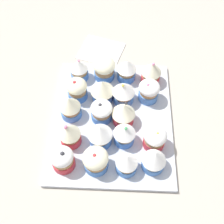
{
  "coord_description": "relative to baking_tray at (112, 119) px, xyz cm",
  "views": [
    {
      "loc": [
        42.34,
        1.74,
        68.39
      ],
      "look_at": [
        0.0,
        0.0,
        4.2
      ],
      "focal_mm": 45.7,
      "sensor_mm": 36.0,
      "label": 1
    }
  ],
  "objects": [
    {
      "name": "cupcake_9",
      "position": [
        14.39,
        -3.35,
        4.04
      ],
      "size": [
        6.34,
        6.34,
        7.1
      ],
      "color": "#477AC6",
      "rests_on": "baking_tray"
    },
    {
      "name": "cupcake_11",
      "position": [
        -6.34,
        3.0,
        4.37
      ],
      "size": [
        6.38,
        6.38,
        7.48
      ],
      "color": "#477AC6",
      "rests_on": "baking_tray"
    },
    {
      "name": "cupcake_14",
      "position": [
        14.79,
        4.14,
        4.06
      ],
      "size": [
        5.35,
        5.35,
        6.83
      ],
      "color": "#477AC6",
      "rests_on": "baking_tray"
    },
    {
      "name": "cupcake_15",
      "position": [
        -13.87,
        10.95,
        4.66
      ],
      "size": [
        5.95,
        5.95,
        8.08
      ],
      "color": "#D1333D",
      "rests_on": "baking_tray"
    },
    {
      "name": "cupcake_1",
      "position": [
        -7.06,
        -10.22,
        4.11
      ],
      "size": [
        5.83,
        5.83,
        7.27
      ],
      "color": "#477AC6",
      "rests_on": "baking_tray"
    },
    {
      "name": "cupcake_12",
      "position": [
        0.85,
        3.11,
        4.49
      ],
      "size": [
        6.32,
        6.32,
        7.63
      ],
      "color": "#D1333D",
      "rests_on": "baking_tray"
    },
    {
      "name": "baking_tray",
      "position": [
        0.0,
        0.0,
        0.0
      ],
      "size": [
        40.22,
        33.1,
        1.2
      ],
      "color": "silver",
      "rests_on": "ground_plane"
    },
    {
      "name": "cupcake_0",
      "position": [
        -14.38,
        -10.41,
        4.15
      ],
      "size": [
        5.34,
        5.34,
        7.24
      ],
      "color": "#477AC6",
      "rests_on": "baking_tray"
    },
    {
      "name": "cupcake_13",
      "position": [
        6.93,
        3.46,
        4.19
      ],
      "size": [
        5.7,
        5.7,
        7.2
      ],
      "color": "#477AC6",
      "rests_on": "baking_tray"
    },
    {
      "name": "cupcake_10",
      "position": [
        -14.68,
        3.75,
        4.43
      ],
      "size": [
        5.77,
        5.77,
        7.43
      ],
      "color": "#477AC6",
      "rests_on": "baking_tray"
    },
    {
      "name": "cupcake_16",
      "position": [
        -7.32,
        10.13,
        4.02
      ],
      "size": [
        5.99,
        5.99,
        6.91
      ],
      "color": "#477AC6",
      "rests_on": "baking_tray"
    },
    {
      "name": "ground_plane",
      "position": [
        0.0,
        0.0,
        -2.1
      ],
      "size": [
        180.0,
        180.0,
        3.0
      ],
      "primitive_type": "cube",
      "color": "#B2A899"
    },
    {
      "name": "cupcake_3",
      "position": [
        7.7,
        -10.42,
        4.5
      ],
      "size": [
        5.6,
        5.6,
        7.97
      ],
      "color": "#D1333D",
      "rests_on": "baking_tray"
    },
    {
      "name": "cupcake_2",
      "position": [
        -0.67,
        -11.33,
        4.51
      ],
      "size": [
        5.76,
        5.76,
        7.72
      ],
      "color": "#477AC6",
      "rests_on": "baking_tray"
    },
    {
      "name": "cupcake_17",
      "position": [
        7.71,
        11.16,
        3.96
      ],
      "size": [
        5.9,
        5.9,
        6.8
      ],
      "color": "#D1333D",
      "rests_on": "baking_tray"
    },
    {
      "name": "cupcake_6",
      "position": [
        -6.69,
        -2.96,
        4.56
      ],
      "size": [
        6.73,
        6.73,
        7.48
      ],
      "color": "#477AC6",
      "rests_on": "baking_tray"
    },
    {
      "name": "cupcake_8",
      "position": [
        7.43,
        -2.71,
        4.52
      ],
      "size": [
        6.35,
        6.35,
        7.48
      ],
      "color": "#477AC6",
      "rests_on": "baking_tray"
    },
    {
      "name": "cupcake_5",
      "position": [
        -15.06,
        -2.92,
        4.28
      ],
      "size": [
        6.64,
        6.64,
        7.15
      ],
      "color": "#477AC6",
      "rests_on": "baking_tray"
    },
    {
      "name": "cupcake_18",
      "position": [
        13.78,
        10.72,
        4.37
      ],
      "size": [
        5.89,
        5.89,
        7.32
      ],
      "color": "#477AC6",
      "rests_on": "baking_tray"
    },
    {
      "name": "napkin",
      "position": [
        -27.02,
        -4.78,
        -0.3
      ],
      "size": [
        15.13,
        16.43,
        0.6
      ],
      "primitive_type": "cube",
      "rotation": [
        0.0,
        0.0,
        -0.29
      ],
      "color": "white",
      "rests_on": "ground_plane"
    },
    {
      "name": "cupcake_7",
      "position": [
        0.49,
        -2.83,
        3.8
      ],
      "size": [
        5.86,
        5.86,
        6.62
      ],
      "color": "#477AC6",
      "rests_on": "baking_tray"
    },
    {
      "name": "cupcake_4",
      "position": [
        14.36,
        -11.43,
        3.9
      ],
      "size": [
        5.72,
        5.72,
        6.92
      ],
      "color": "#D1333D",
      "rests_on": "baking_tray"
    }
  ]
}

